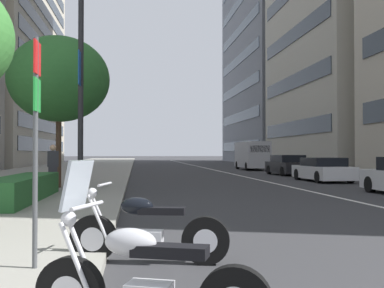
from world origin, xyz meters
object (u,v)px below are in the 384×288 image
at_px(motorcycle_second_in_row, 145,282).
at_px(car_following_behind, 287,165).
at_px(motorcycle_nearest_camera, 147,233).
at_px(car_far_down_avenue, 323,170).
at_px(parking_sign_by_curb, 36,123).
at_px(street_tree_far_plaza, 59,79).
at_px(pedestrian_on_plaza, 53,167).
at_px(delivery_van_ahead, 252,155).
at_px(street_lamp_with_banners, 92,31).

bearing_deg(motorcycle_second_in_row, car_following_behind, -91.20).
xyz_separation_m(motorcycle_nearest_camera, car_far_down_avenue, (17.44, -9.73, 0.18)).
xyz_separation_m(parking_sign_by_curb, street_tree_far_plaza, (13.24, 1.87, 2.56)).
height_order(car_following_behind, street_tree_far_plaza, street_tree_far_plaza).
bearing_deg(car_following_behind, pedestrian_on_plaza, 131.97).
height_order(car_far_down_avenue, street_tree_far_plaza, street_tree_far_plaza).
bearing_deg(delivery_van_ahead, motorcycle_second_in_row, 165.07).
distance_m(street_tree_far_plaza, pedestrian_on_plaza, 3.67).
bearing_deg(parking_sign_by_curb, car_far_down_avenue, -31.42).
relative_size(motorcycle_second_in_row, street_lamp_with_banners, 0.21).
bearing_deg(delivery_van_ahead, street_tree_far_plaza, 149.08).
relative_size(delivery_van_ahead, pedestrian_on_plaza, 3.48).
relative_size(delivery_van_ahead, street_tree_far_plaza, 0.97).
bearing_deg(pedestrian_on_plaza, motorcycle_second_in_row, 2.02).
height_order(car_far_down_avenue, street_lamp_with_banners, street_lamp_with_banners).
height_order(car_far_down_avenue, car_following_behind, car_following_behind).
xyz_separation_m(motorcycle_second_in_row, car_far_down_avenue, (19.96, -9.81, 0.17)).
distance_m(motorcycle_nearest_camera, street_lamp_with_banners, 10.67).
bearing_deg(car_far_down_avenue, parking_sign_by_curb, 147.82).
xyz_separation_m(motorcycle_nearest_camera, street_tree_far_plaza, (12.53, 3.22, 4.03)).
bearing_deg(pedestrian_on_plaza, street_lamp_with_banners, 26.82).
bearing_deg(delivery_van_ahead, street_lamp_with_banners, 155.50).
distance_m(parking_sign_by_curb, street_lamp_with_banners, 10.59).
bearing_deg(motorcycle_second_in_row, street_lamp_with_banners, -63.03).
bearing_deg(car_following_behind, car_far_down_avenue, 174.42).
bearing_deg(parking_sign_by_curb, street_tree_far_plaza, 8.02).
xyz_separation_m(car_following_behind, street_tree_far_plaza, (-11.88, 13.32, 3.79)).
distance_m(delivery_van_ahead, street_tree_far_plaza, 25.75).
xyz_separation_m(motorcycle_second_in_row, street_tree_far_plaza, (15.05, 3.14, 4.02)).
distance_m(motorcycle_nearest_camera, pedestrian_on_plaza, 11.76).
relative_size(car_far_down_avenue, parking_sign_by_curb, 1.61).
distance_m(parking_sign_by_curb, street_tree_far_plaza, 13.62).
bearing_deg(delivery_van_ahead, parking_sign_by_curb, 162.41).
bearing_deg(street_tree_far_plaza, car_far_down_avenue, -69.25).
relative_size(car_far_down_avenue, car_following_behind, 1.04).
xyz_separation_m(motorcycle_second_in_row, motorcycle_nearest_camera, (2.52, -0.08, -0.01)).
distance_m(car_far_down_avenue, pedestrian_on_plaza, 14.35).
bearing_deg(motorcycle_nearest_camera, street_lamp_with_banners, -67.66).
height_order(motorcycle_second_in_row, delivery_van_ahead, delivery_van_ahead).
distance_m(car_far_down_avenue, car_following_behind, 6.98).
height_order(motorcycle_second_in_row, parking_sign_by_curb, parking_sign_by_curb).
height_order(motorcycle_second_in_row, pedestrian_on_plaza, pedestrian_on_plaza).
distance_m(car_far_down_avenue, delivery_van_ahead, 16.91).
xyz_separation_m(motorcycle_nearest_camera, parking_sign_by_curb, (-0.71, 1.35, 1.46)).
distance_m(delivery_van_ahead, parking_sign_by_curb, 36.88).
bearing_deg(car_following_behind, delivery_van_ahead, -2.68).
xyz_separation_m(parking_sign_by_curb, pedestrian_on_plaza, (12.01, 1.87, -0.89)).
relative_size(delivery_van_ahead, parking_sign_by_curb, 2.11).
height_order(car_far_down_avenue, parking_sign_by_curb, parking_sign_by_curb).
bearing_deg(motorcycle_nearest_camera, car_following_behind, -100.09).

